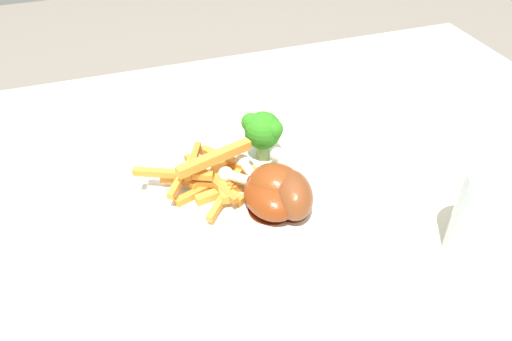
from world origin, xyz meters
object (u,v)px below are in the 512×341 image
at_px(broccoli_floret_front, 262,134).
at_px(chicken_drumstick_extra, 291,192).
at_px(broccoli_floret_middle, 262,130).
at_px(dinner_plate, 256,187).
at_px(fork, 473,133).
at_px(chicken_drumstick_near, 274,187).
at_px(water_glass, 487,218).
at_px(dining_table, 290,264).
at_px(carrot_fries_pile, 210,175).
at_px(chicken_drumstick_far, 269,195).

xyz_separation_m(broccoli_floret_front, chicken_drumstick_extra, (0.00, 0.11, -0.01)).
bearing_deg(broccoli_floret_middle, dinner_plate, 62.33).
bearing_deg(broccoli_floret_front, dinner_plate, 63.33).
xyz_separation_m(broccoli_floret_middle, fork, (-0.32, 0.03, -0.06)).
relative_size(broccoli_floret_middle, chicken_drumstick_near, 0.67).
relative_size(chicken_drumstick_near, water_glass, 0.96).
distance_m(broccoli_floret_front, broccoli_floret_middle, 0.01).
distance_m(dining_table, broccoli_floret_front, 0.18).
xyz_separation_m(broccoli_floret_front, water_glass, (-0.17, 0.23, 0.01)).
bearing_deg(dinner_plate, dining_table, 129.98).
bearing_deg(carrot_fries_pile, chicken_drumstick_near, 139.08).
relative_size(chicken_drumstick_near, fork, 0.54).
bearing_deg(dining_table, broccoli_floret_middle, -83.04).
distance_m(chicken_drumstick_far, fork, 0.35).
bearing_deg(broccoli_floret_front, fork, 172.90).
height_order(broccoli_floret_middle, chicken_drumstick_far, broccoli_floret_middle).
height_order(chicken_drumstick_extra, water_glass, water_glass).
bearing_deg(dinner_plate, broccoli_floret_front, -116.67).
distance_m(dinner_plate, fork, 0.34).
relative_size(chicken_drumstick_far, water_glass, 1.20).
xyz_separation_m(chicken_drumstick_far, water_glass, (-0.19, 0.13, 0.02)).
distance_m(broccoli_floret_middle, chicken_drumstick_near, 0.09).
bearing_deg(broccoli_floret_middle, water_glass, 127.21).
relative_size(dining_table, broccoli_floret_middle, 15.12).
xyz_separation_m(carrot_fries_pile, chicken_drumstick_far, (-0.06, 0.06, 0.00)).
height_order(dining_table, broccoli_floret_middle, broccoli_floret_middle).
distance_m(broccoli_floret_middle, chicken_drumstick_extra, 0.10).
bearing_deg(dinner_plate, water_glass, 137.49).
bearing_deg(broccoli_floret_middle, carrot_fries_pile, 22.75).
bearing_deg(chicken_drumstick_far, chicken_drumstick_extra, 160.16).
bearing_deg(fork, chicken_drumstick_extra, 5.41).
relative_size(broccoli_floret_middle, chicken_drumstick_extra, 0.54).
distance_m(carrot_fries_pile, chicken_drumstick_near, 0.08).
bearing_deg(carrot_fries_pile, fork, -179.75).
bearing_deg(fork, dinner_plate, -4.81).
height_order(broccoli_floret_middle, chicken_drumstick_near, broccoli_floret_middle).
bearing_deg(dining_table, fork, -169.61).
relative_size(carrot_fries_pile, chicken_drumstick_far, 1.21).
bearing_deg(water_glass, broccoli_floret_front, -54.12).
xyz_separation_m(dining_table, chicken_drumstick_extra, (0.01, 0.01, 0.14)).
xyz_separation_m(dinner_plate, chicken_drumstick_near, (-0.01, 0.04, 0.03)).
height_order(carrot_fries_pile, chicken_drumstick_near, chicken_drumstick_near).
bearing_deg(water_glass, dining_table, -40.57).
bearing_deg(dining_table, chicken_drumstick_near, 1.44).
height_order(dinner_plate, broccoli_floret_middle, broccoli_floret_middle).
distance_m(broccoli_floret_middle, carrot_fries_pile, 0.09).
distance_m(chicken_drumstick_extra, water_glass, 0.21).
xyz_separation_m(broccoli_floret_front, broccoli_floret_middle, (0.00, 0.01, 0.01)).
bearing_deg(chicken_drumstick_extra, fork, -167.36).
xyz_separation_m(dining_table, chicken_drumstick_near, (0.03, 0.00, 0.15)).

